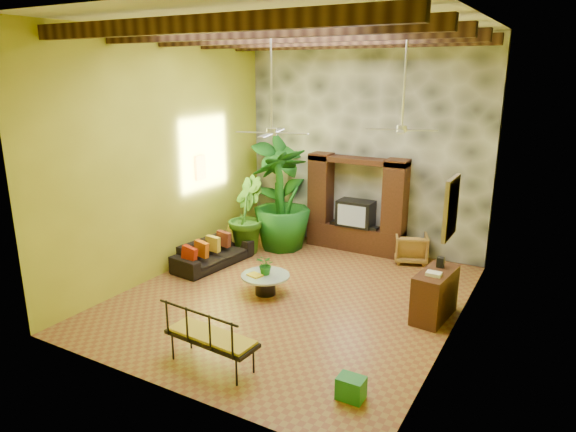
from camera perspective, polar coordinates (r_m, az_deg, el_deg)
The scene contains 23 objects.
ground at distance 10.08m, azimuth 0.51°, elevation -8.87°, with size 7.00×7.00×0.00m, color brown.
ceiling at distance 9.20m, azimuth 0.59°, elevation 20.73°, with size 6.00×7.00×0.02m, color silver.
back_wall at distance 12.46m, azimuth 8.46°, elevation 7.74°, with size 6.00×0.02×5.00m, color #9A9823.
left_wall at distance 11.07m, azimuth -13.24°, elevation 6.50°, with size 0.02×7.00×5.00m, color #9A9823.
right_wall at distance 8.32m, azimuth 18.94°, elevation 3.09°, with size 0.02×7.00×5.00m, color #9A9823.
stone_accent_wall at distance 12.40m, azimuth 8.36°, elevation 7.71°, with size 5.98×0.10×4.98m, color #3B3F43.
ceiling_beams at distance 9.18m, azimuth 0.58°, elevation 19.36°, with size 5.95×5.36×0.22m.
entertainment_center at distance 12.43m, azimuth 7.57°, elevation 0.53°, with size 2.40×0.55×2.30m.
ceiling_fan_front at distance 8.96m, azimuth -1.84°, elevation 10.62°, with size 1.28×1.28×1.86m.
ceiling_fan_back at distance 9.68m, azimuth 12.59°, elevation 10.64°, with size 1.28×1.28×1.86m.
wall_art_mask at distance 11.86m, azimuth -9.71°, elevation 5.32°, with size 0.06×0.32×0.55m, color yellow.
wall_art_painting at distance 7.80m, azimuth 17.67°, elevation 0.87°, with size 0.06×0.70×0.90m, color navy.
sofa at distance 11.65m, azimuth -8.30°, elevation -4.06°, with size 1.96×0.77×0.57m, color black.
wicker_armchair at distance 12.04m, azimuth 13.49°, elevation -3.43°, with size 0.71×0.73×0.67m, color brown.
tall_plant_a at distance 13.24m, azimuth -0.84°, elevation 3.46°, with size 1.46×0.99×2.76m, color #175A1E.
tall_plant_b at distance 12.23m, azimuth -4.77°, elevation 0.13°, with size 1.01×0.81×1.83m, color #275917.
tall_plant_c at distance 12.37m, azimuth -0.69°, elevation 1.91°, with size 1.39×1.39×2.48m, color #165717.
coffee_table at distance 10.08m, azimuth -2.52°, elevation -7.29°, with size 0.95×0.95×0.40m.
centerpiece_plant at distance 9.97m, azimuth -2.46°, elevation -5.43°, with size 0.36×0.31×0.40m, color #1B671D.
yellow_tray at distance 9.98m, azimuth -3.70°, elevation -6.58°, with size 0.28×0.20×0.03m, color yellow.
iron_bench at distance 7.68m, azimuth -8.88°, elevation -12.93°, with size 1.48×0.62×0.57m.
side_console at distance 9.44m, azimuth 15.98°, elevation -8.41°, with size 0.49×1.09×0.87m, color #392312.
green_bin at distance 7.22m, azimuth 7.01°, elevation -18.44°, with size 0.36×0.27×0.31m, color #217C25.
Camera 1 is at (4.45, -8.01, 4.20)m, focal length 32.00 mm.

